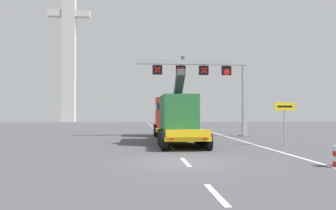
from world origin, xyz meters
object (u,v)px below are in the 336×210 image
(overhead_lane_gantry, at_px, (208,75))
(heavy_haul_truck_yellow, at_px, (174,116))
(bridge_pylon_distant, at_px, (69,33))
(exit_sign_yellow, at_px, (285,113))

(overhead_lane_gantry, height_order, heavy_haul_truck_yellow, overhead_lane_gantry)
(heavy_haul_truck_yellow, bearing_deg, bridge_pylon_distant, 110.72)
(heavy_haul_truck_yellow, bearing_deg, exit_sign_yellow, -34.23)
(overhead_lane_gantry, xyz_separation_m, bridge_pylon_distant, (-21.56, 44.12, 13.81))
(heavy_haul_truck_yellow, bearing_deg, overhead_lane_gantry, 43.44)
(overhead_lane_gantry, distance_m, heavy_haul_truck_yellow, 6.19)
(overhead_lane_gantry, bearing_deg, exit_sign_yellow, -66.39)
(overhead_lane_gantry, xyz_separation_m, heavy_haul_truck_yellow, (-3.59, -3.40, -3.74))
(overhead_lane_gantry, relative_size, bridge_pylon_distant, 0.28)
(overhead_lane_gantry, xyz_separation_m, exit_sign_yellow, (3.63, -8.31, -3.47))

